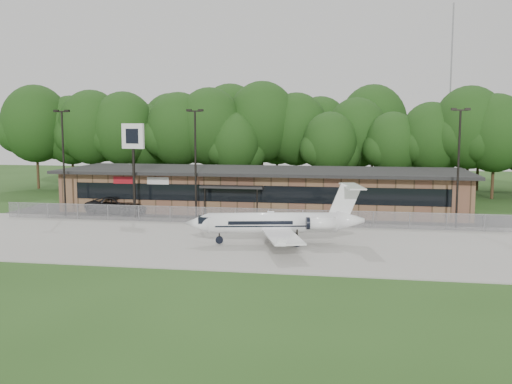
% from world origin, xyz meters
% --- Properties ---
extents(ground, '(160.00, 160.00, 0.00)m').
position_xyz_m(ground, '(0.00, 0.00, 0.00)').
color(ground, '#244318').
rests_on(ground, ground).
extents(apron, '(64.00, 18.00, 0.08)m').
position_xyz_m(apron, '(0.00, 8.00, 0.04)').
color(apron, '#9E9B93').
rests_on(apron, ground).
extents(parking_lot, '(50.00, 9.00, 0.06)m').
position_xyz_m(parking_lot, '(0.00, 19.50, 0.03)').
color(parking_lot, '#383835').
rests_on(parking_lot, ground).
extents(terminal, '(41.00, 11.65, 4.30)m').
position_xyz_m(terminal, '(-0.00, 23.94, 2.18)').
color(terminal, brown).
rests_on(terminal, ground).
extents(fence, '(46.00, 0.04, 1.52)m').
position_xyz_m(fence, '(0.00, 15.00, 0.78)').
color(fence, gray).
rests_on(fence, ground).
extents(treeline, '(72.00, 12.00, 15.00)m').
position_xyz_m(treeline, '(0.00, 42.00, 7.50)').
color(treeline, '#143811').
rests_on(treeline, ground).
extents(radio_mast, '(0.20, 0.20, 25.00)m').
position_xyz_m(radio_mast, '(22.00, 48.00, 12.50)').
color(radio_mast, gray).
rests_on(radio_mast, ground).
extents(light_pole_left, '(1.55, 0.30, 10.23)m').
position_xyz_m(light_pole_left, '(-18.00, 16.50, 5.98)').
color(light_pole_left, black).
rests_on(light_pole_left, ground).
extents(light_pole_mid, '(1.55, 0.30, 10.23)m').
position_xyz_m(light_pole_mid, '(-5.00, 16.50, 5.98)').
color(light_pole_mid, black).
rests_on(light_pole_mid, ground).
extents(light_pole_right, '(1.55, 0.30, 10.23)m').
position_xyz_m(light_pole_right, '(18.00, 16.50, 5.98)').
color(light_pole_right, black).
rests_on(light_pole_right, ground).
extents(business_jet, '(13.37, 12.01, 4.51)m').
position_xyz_m(business_jet, '(3.96, 7.24, 1.61)').
color(business_jet, white).
rests_on(business_jet, ground).
extents(suv, '(6.60, 3.86, 1.72)m').
position_xyz_m(suv, '(-13.78, 18.93, 0.86)').
color(suv, '#29292B').
rests_on(suv, ground).
extents(pole_sign, '(2.34, 0.80, 8.94)m').
position_xyz_m(pole_sign, '(-11.09, 16.79, 6.84)').
color(pole_sign, black).
rests_on(pole_sign, ground).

